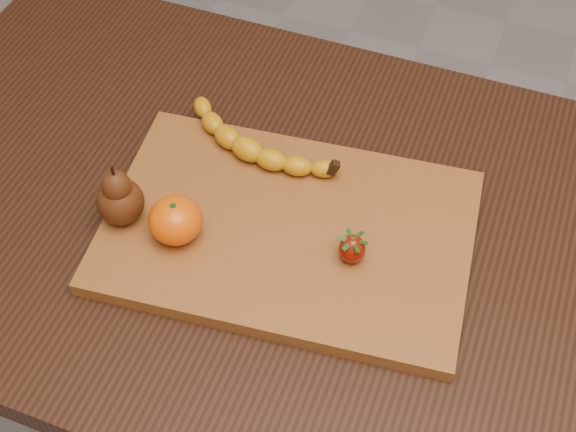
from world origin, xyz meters
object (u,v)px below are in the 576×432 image
(cutting_board, at_px, (288,231))
(mandarin, at_px, (175,220))
(pear, at_px, (118,193))
(table, at_px, (234,245))

(cutting_board, height_order, mandarin, mandarin)
(mandarin, bearing_deg, cutting_board, 26.27)
(cutting_board, relative_size, pear, 4.95)
(pear, bearing_deg, mandarin, -1.29)
(table, distance_m, cutting_board, 0.14)
(table, distance_m, pear, 0.21)
(cutting_board, relative_size, mandarin, 6.88)
(cutting_board, bearing_deg, table, 157.08)
(table, relative_size, mandarin, 15.28)
(mandarin, bearing_deg, table, 70.74)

